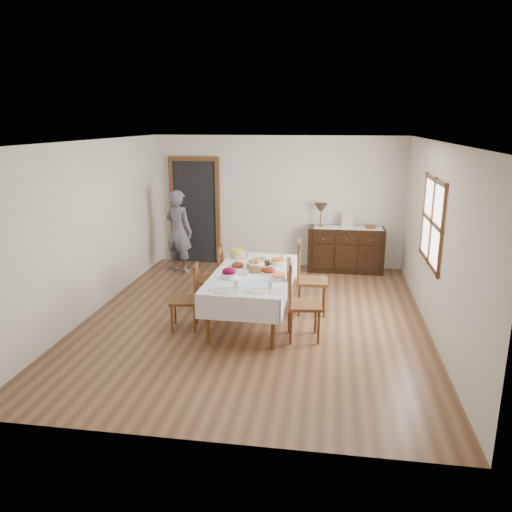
# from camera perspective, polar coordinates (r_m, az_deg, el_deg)

# --- Properties ---
(ground) EXTENTS (6.00, 6.00, 0.00)m
(ground) POSITION_cam_1_polar(r_m,az_deg,el_deg) (7.54, -0.12, -7.19)
(ground) COLOR brown
(room_shell) EXTENTS (5.02, 6.02, 2.65)m
(room_shell) POSITION_cam_1_polar(r_m,az_deg,el_deg) (7.51, -0.73, 5.78)
(room_shell) COLOR silver
(room_shell) RESTS_ON ground
(dining_table) EXTENTS (1.16, 2.20, 0.75)m
(dining_table) POSITION_cam_1_polar(r_m,az_deg,el_deg) (7.27, -0.37, -2.51)
(dining_table) COLOR white
(dining_table) RESTS_ON ground
(chair_left_near) EXTENTS (0.46, 0.46, 0.95)m
(chair_left_near) POSITION_cam_1_polar(r_m,az_deg,el_deg) (7.10, -7.83, -4.62)
(chair_left_near) COLOR brown
(chair_left_near) RESTS_ON ground
(chair_left_far) EXTENTS (0.42, 0.42, 0.96)m
(chair_left_far) POSITION_cam_1_polar(r_m,az_deg,el_deg) (7.93, -5.00, -2.36)
(chair_left_far) COLOR brown
(chair_left_far) RESTS_ON ground
(chair_right_near) EXTENTS (0.51, 0.51, 1.09)m
(chair_right_near) POSITION_cam_1_polar(r_m,az_deg,el_deg) (6.72, 5.03, -5.06)
(chair_right_near) COLOR brown
(chair_right_near) RESTS_ON ground
(chair_right_far) EXTENTS (0.49, 0.49, 1.13)m
(chair_right_far) POSITION_cam_1_polar(r_m,az_deg,el_deg) (7.65, 6.01, -2.38)
(chair_right_far) COLOR brown
(chair_right_far) RESTS_ON ground
(sideboard) EXTENTS (1.46, 0.53, 0.87)m
(sideboard) POSITION_cam_1_polar(r_m,az_deg,el_deg) (9.91, 10.21, 0.75)
(sideboard) COLOR black
(sideboard) RESTS_ON ground
(person) EXTENTS (0.62, 0.51, 1.72)m
(person) POSITION_cam_1_polar(r_m,az_deg,el_deg) (9.76, -8.84, 3.12)
(person) COLOR #595B64
(person) RESTS_ON ground
(bread_basket) EXTENTS (0.27, 0.27, 0.19)m
(bread_basket) POSITION_cam_1_polar(r_m,az_deg,el_deg) (7.27, -0.03, -1.11)
(bread_basket) COLOR #905F36
(bread_basket) RESTS_ON dining_table
(egg_basket) EXTENTS (0.29, 0.29, 0.11)m
(egg_basket) POSITION_cam_1_polar(r_m,az_deg,el_deg) (7.62, 0.51, -0.69)
(egg_basket) COLOR black
(egg_basket) RESTS_ON dining_table
(ham_platter_a) EXTENTS (0.31, 0.31, 0.11)m
(ham_platter_a) POSITION_cam_1_polar(r_m,az_deg,el_deg) (7.44, -2.12, -1.15)
(ham_platter_a) COLOR silver
(ham_platter_a) RESTS_ON dining_table
(ham_platter_b) EXTENTS (0.31, 0.31, 0.11)m
(ham_platter_b) POSITION_cam_1_polar(r_m,az_deg,el_deg) (7.18, 1.54, -1.75)
(ham_platter_b) COLOR silver
(ham_platter_b) RESTS_ON dining_table
(beet_bowl) EXTENTS (0.23, 0.23, 0.15)m
(beet_bowl) POSITION_cam_1_polar(r_m,az_deg,el_deg) (6.95, -3.10, -2.04)
(beet_bowl) COLOR silver
(beet_bowl) RESTS_ON dining_table
(carrot_bowl) EXTENTS (0.23, 0.23, 0.09)m
(carrot_bowl) POSITION_cam_1_polar(r_m,az_deg,el_deg) (7.63, 2.53, -0.65)
(carrot_bowl) COLOR silver
(carrot_bowl) RESTS_ON dining_table
(pineapple_bowl) EXTENTS (0.22, 0.22, 0.14)m
(pineapple_bowl) POSITION_cam_1_polar(r_m,az_deg,el_deg) (7.97, -2.15, 0.23)
(pineapple_bowl) COLOR #D0A58A
(pineapple_bowl) RESTS_ON dining_table
(casserole_dish) EXTENTS (0.24, 0.24, 0.08)m
(casserole_dish) POSITION_cam_1_polar(r_m,az_deg,el_deg) (6.91, 2.69, -2.41)
(casserole_dish) COLOR silver
(casserole_dish) RESTS_ON dining_table
(butter_dish) EXTENTS (0.14, 0.09, 0.07)m
(butter_dish) POSITION_cam_1_polar(r_m,az_deg,el_deg) (7.10, -1.49, -1.91)
(butter_dish) COLOR silver
(butter_dish) RESTS_ON dining_table
(setting_left) EXTENTS (0.42, 0.31, 0.10)m
(setting_left) POSITION_cam_1_polar(r_m,az_deg,el_deg) (6.49, -3.32, -3.71)
(setting_left) COLOR silver
(setting_left) RESTS_ON dining_table
(setting_right) EXTENTS (0.42, 0.31, 0.10)m
(setting_right) POSITION_cam_1_polar(r_m,az_deg,el_deg) (6.46, 0.63, -3.78)
(setting_right) COLOR silver
(setting_right) RESTS_ON dining_table
(glass_far_a) EXTENTS (0.07, 0.07, 0.10)m
(glass_far_a) POSITION_cam_1_polar(r_m,az_deg,el_deg) (7.93, -0.85, 0.04)
(glass_far_a) COLOR silver
(glass_far_a) RESTS_ON dining_table
(glass_far_b) EXTENTS (0.06, 0.06, 0.10)m
(glass_far_b) POSITION_cam_1_polar(r_m,az_deg,el_deg) (7.85, 3.08, -0.12)
(glass_far_b) COLOR silver
(glass_far_b) RESTS_ON dining_table
(runner) EXTENTS (1.30, 0.35, 0.01)m
(runner) POSITION_cam_1_polar(r_m,az_deg,el_deg) (9.79, 10.48, 3.21)
(runner) COLOR white
(runner) RESTS_ON sideboard
(table_lamp) EXTENTS (0.26, 0.26, 0.46)m
(table_lamp) POSITION_cam_1_polar(r_m,az_deg,el_deg) (9.73, 7.43, 5.37)
(table_lamp) COLOR brown
(table_lamp) RESTS_ON sideboard
(picture_frame) EXTENTS (0.22, 0.08, 0.28)m
(picture_frame) POSITION_cam_1_polar(r_m,az_deg,el_deg) (9.77, 10.41, 4.00)
(picture_frame) COLOR #C6B48C
(picture_frame) RESTS_ON sideboard
(deco_bowl) EXTENTS (0.20, 0.20, 0.06)m
(deco_bowl) POSITION_cam_1_polar(r_m,az_deg,el_deg) (9.83, 12.93, 3.27)
(deco_bowl) COLOR brown
(deco_bowl) RESTS_ON sideboard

